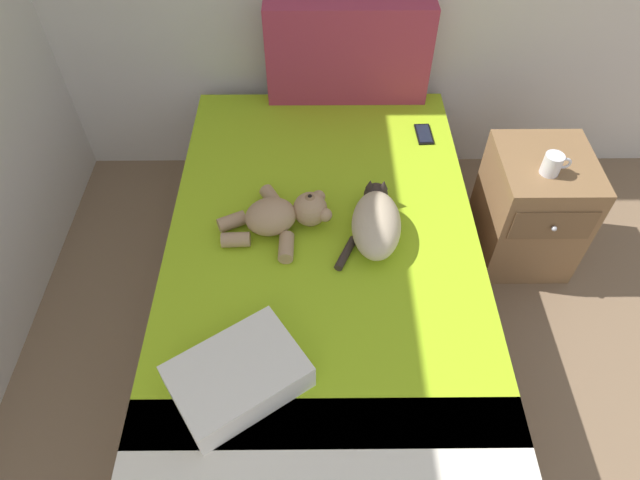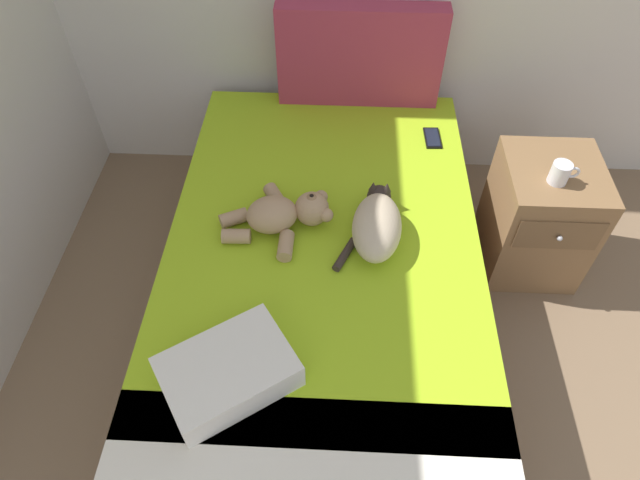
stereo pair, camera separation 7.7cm
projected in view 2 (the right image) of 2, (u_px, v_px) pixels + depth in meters
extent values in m
cube|color=olive|center=(323.00, 291.00, 2.45)|extent=(1.28, 2.01, 0.30)
cube|color=white|center=(323.00, 255.00, 2.26)|extent=(1.24, 1.95, 0.20)
cube|color=#9EC61E|center=(324.00, 226.00, 2.21)|extent=(1.23, 1.81, 0.02)
cube|color=silver|center=(311.00, 451.00, 1.62)|extent=(1.23, 0.32, 0.02)
cube|color=#A5334C|center=(360.00, 56.00, 2.59)|extent=(0.78, 0.11, 0.49)
ellipsoid|color=#C6B293|center=(377.00, 227.00, 2.10)|extent=(0.22, 0.35, 0.15)
sphere|color=#332823|center=(379.00, 197.00, 2.24)|extent=(0.10, 0.10, 0.10)
cone|color=#332823|center=(373.00, 186.00, 2.20)|extent=(0.04, 0.04, 0.04)
cone|color=#332823|center=(387.00, 187.00, 2.19)|extent=(0.04, 0.04, 0.04)
cylinder|color=#332823|center=(345.00, 254.00, 2.08)|extent=(0.10, 0.16, 0.03)
ellipsoid|color=#332823|center=(387.00, 220.00, 2.19)|extent=(0.06, 0.10, 0.04)
ellipsoid|color=tan|center=(272.00, 215.00, 2.15)|extent=(0.24, 0.21, 0.14)
sphere|color=tan|center=(312.00, 209.00, 2.17)|extent=(0.14, 0.14, 0.14)
sphere|color=#8E6B49|center=(312.00, 200.00, 2.13)|extent=(0.06, 0.06, 0.06)
sphere|color=black|center=(312.00, 196.00, 2.12)|extent=(0.02, 0.02, 0.02)
sphere|color=tan|center=(321.00, 197.00, 2.20)|extent=(0.06, 0.06, 0.06)
sphere|color=tan|center=(326.00, 215.00, 2.14)|extent=(0.06, 0.06, 0.06)
cylinder|color=tan|center=(275.00, 197.00, 2.27)|extent=(0.11, 0.13, 0.06)
cylinder|color=tan|center=(234.00, 218.00, 2.19)|extent=(0.12, 0.10, 0.06)
cylinder|color=tan|center=(286.00, 246.00, 2.09)|extent=(0.06, 0.12, 0.06)
cylinder|color=tan|center=(236.00, 236.00, 2.13)|extent=(0.11, 0.06, 0.06)
cube|color=black|center=(432.00, 138.00, 2.56)|extent=(0.08, 0.15, 0.01)
cube|color=black|center=(433.00, 137.00, 2.56)|extent=(0.06, 0.13, 0.00)
cube|color=white|center=(228.00, 372.00, 1.72)|extent=(0.49, 0.46, 0.11)
cube|color=olive|center=(538.00, 217.00, 2.55)|extent=(0.42, 0.45, 0.59)
cube|color=brown|center=(559.00, 235.00, 2.30)|extent=(0.36, 0.01, 0.16)
sphere|color=#B2B2B7|center=(560.00, 238.00, 2.29)|extent=(0.02, 0.02, 0.02)
cylinder|color=silver|center=(560.00, 173.00, 2.24)|extent=(0.08, 0.08, 0.09)
torus|color=silver|center=(573.00, 172.00, 2.24)|extent=(0.06, 0.01, 0.06)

